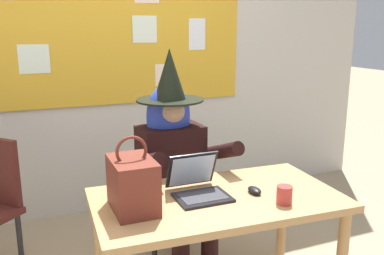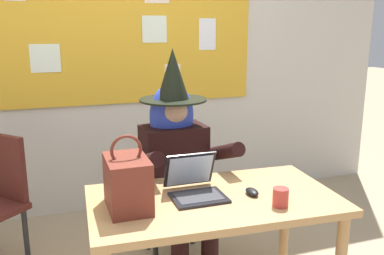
% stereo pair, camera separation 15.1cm
% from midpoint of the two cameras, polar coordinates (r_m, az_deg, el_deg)
% --- Properties ---
extents(wall_back_bulletin, '(5.24, 1.88, 2.95)m').
position_cam_midpoint_polar(wall_back_bulletin, '(3.64, -12.85, 11.60)').
color(wall_back_bulletin, beige).
rests_on(wall_back_bulletin, ground).
extents(desk_main, '(1.35, 0.78, 0.71)m').
position_cam_midpoint_polar(desk_main, '(2.29, 1.54, -11.54)').
color(desk_main, tan).
rests_on(desk_main, ground).
extents(chair_at_desk, '(0.45, 0.45, 0.89)m').
position_cam_midpoint_polar(chair_at_desk, '(2.95, -4.65, -8.34)').
color(chair_at_desk, black).
rests_on(chair_at_desk, ground).
extents(person_costumed, '(0.62, 0.70, 1.46)m').
position_cam_midpoint_polar(person_costumed, '(2.74, -4.03, -3.52)').
color(person_costumed, black).
rests_on(person_costumed, ground).
extents(laptop, '(0.28, 0.30, 0.22)m').
position_cam_midpoint_polar(laptop, '(2.25, -1.06, -8.04)').
color(laptop, black).
rests_on(laptop, desk_main).
extents(computer_mouse, '(0.06, 0.11, 0.03)m').
position_cam_midpoint_polar(computer_mouse, '(2.30, 6.66, -8.52)').
color(computer_mouse, black).
rests_on(computer_mouse, desk_main).
extents(handbag, '(0.20, 0.30, 0.38)m').
position_cam_midpoint_polar(handbag, '(2.08, -10.18, -7.61)').
color(handbag, maroon).
rests_on(handbag, desk_main).
extents(coffee_mug, '(0.08, 0.08, 0.09)m').
position_cam_midpoint_polar(coffee_mug, '(2.18, 10.55, -9.06)').
color(coffee_mug, '#B23833').
rests_on(coffee_mug, desk_main).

